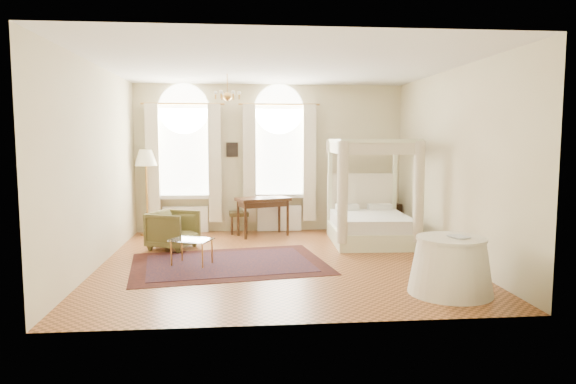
% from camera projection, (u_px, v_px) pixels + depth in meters
% --- Properties ---
extents(ground, '(6.00, 6.00, 0.00)m').
position_uv_depth(ground, '(280.00, 261.00, 8.80)').
color(ground, '#A05A2E').
rests_on(ground, ground).
extents(room_walls, '(6.00, 6.00, 6.00)m').
position_uv_depth(room_walls, '(280.00, 146.00, 8.59)').
color(room_walls, beige).
rests_on(room_walls, ground).
extents(window_left, '(1.62, 0.27, 3.29)m').
position_uv_depth(window_left, '(184.00, 166.00, 11.31)').
color(window_left, white).
rests_on(window_left, room_walls).
extents(window_right, '(1.62, 0.27, 3.29)m').
position_uv_depth(window_right, '(279.00, 166.00, 11.51)').
color(window_right, white).
rests_on(window_right, room_walls).
extents(chandelier, '(0.51, 0.45, 0.50)m').
position_uv_depth(chandelier, '(227.00, 95.00, 9.60)').
color(chandelier, '#B7843D').
rests_on(chandelier, room_walls).
extents(wall_pictures, '(2.54, 0.03, 0.39)m').
position_uv_depth(wall_pictures, '(274.00, 148.00, 11.55)').
color(wall_pictures, black).
rests_on(wall_pictures, room_walls).
extents(canopy_bed, '(1.67, 2.01, 2.09)m').
position_uv_depth(canopy_bed, '(370.00, 219.00, 10.33)').
color(canopy_bed, beige).
rests_on(canopy_bed, ground).
extents(nightstand, '(0.50, 0.47, 0.63)m').
position_uv_depth(nightstand, '(389.00, 217.00, 11.69)').
color(nightstand, '#361F0E').
rests_on(nightstand, ground).
extents(nightstand_lamp, '(0.26, 0.26, 0.38)m').
position_uv_depth(nightstand_lamp, '(386.00, 192.00, 11.69)').
color(nightstand_lamp, '#B7843D').
rests_on(nightstand_lamp, nightstand).
extents(writing_desk, '(1.24, 0.92, 0.83)m').
position_uv_depth(writing_desk, '(263.00, 203.00, 11.05)').
color(writing_desk, '#361F0E').
rests_on(writing_desk, ground).
extents(laptop, '(0.34, 0.25, 0.02)m').
position_uv_depth(laptop, '(269.00, 197.00, 11.08)').
color(laptop, black).
rests_on(laptop, writing_desk).
extents(stool, '(0.44, 0.44, 0.48)m').
position_uv_depth(stool, '(239.00, 215.00, 11.36)').
color(stool, '#42371C').
rests_on(stool, ground).
extents(armchair, '(1.05, 1.04, 0.73)m').
position_uv_depth(armchair, '(173.00, 230.00, 9.78)').
color(armchair, '#4E4721').
rests_on(armchair, ground).
extents(coffee_table, '(0.77, 0.66, 0.44)m').
position_uv_depth(coffee_table, '(192.00, 242.00, 8.50)').
color(coffee_table, silver).
rests_on(coffee_table, ground).
extents(floor_lamp, '(0.48, 0.48, 1.86)m').
position_uv_depth(floor_lamp, '(146.00, 162.00, 11.06)').
color(floor_lamp, '#B7843D').
rests_on(floor_lamp, ground).
extents(oriental_rug, '(3.50, 2.75, 0.01)m').
position_uv_depth(oriental_rug, '(229.00, 263.00, 8.63)').
color(oriental_rug, '#41170F').
rests_on(oriental_rug, ground).
extents(side_table, '(1.14, 1.14, 0.77)m').
position_uv_depth(side_table, '(451.00, 266.00, 6.96)').
color(side_table, white).
rests_on(side_table, ground).
extents(book, '(0.26, 0.31, 0.03)m').
position_uv_depth(book, '(453.00, 237.00, 6.84)').
color(book, black).
rests_on(book, side_table).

